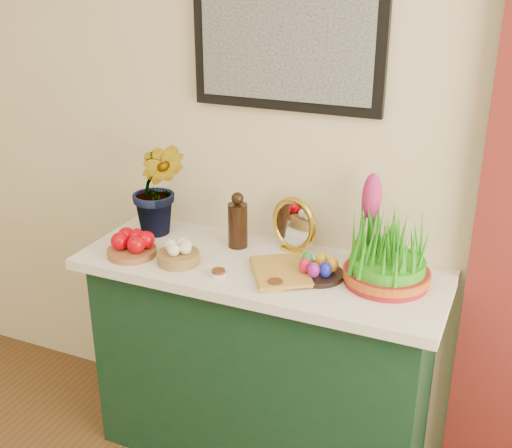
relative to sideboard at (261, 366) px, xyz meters
The scene contains 13 objects.
sideboard is the anchor object (origin of this frame).
tablecloth 0.45m from the sideboard, ahead, with size 1.40×0.55×0.04m, color silver.
hyacinth_green 0.89m from the sideboard, 169.25° to the left, with size 0.26×0.23×0.53m, color #24741B.
apple_bowl 0.72m from the sideboard, 164.43° to the right, with size 0.25×0.25×0.10m.
garlic_basket 0.59m from the sideboard, 157.26° to the right, with size 0.19×0.19×0.09m.
vinegar_cruet 0.59m from the sideboard, 144.10° to the left, with size 0.08×0.08×0.23m.
mirror 0.60m from the sideboard, 67.14° to the left, with size 0.22×0.13×0.22m.
book 0.50m from the sideboard, 80.13° to the right, with size 0.18×0.26×0.04m, color #BC8B32.
spice_dish_left 0.51m from the sideboard, 122.22° to the right, with size 0.06×0.06×0.03m.
spice_dish_right 0.52m from the sideboard, 52.89° to the right, with size 0.07×0.07×0.03m.
egg_plate 0.55m from the sideboard, ahead, with size 0.23×0.23×0.08m.
hyacinth_pink 0.74m from the sideboard, 19.14° to the left, with size 0.11×0.11×0.37m.
wheatgrass_sabzeh 0.74m from the sideboard, ahead, with size 0.31×0.31×0.25m.
Camera 1 is at (0.93, -0.00, 1.96)m, focal length 45.00 mm.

